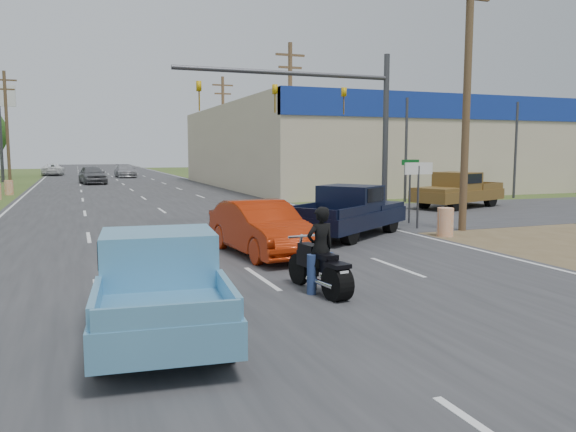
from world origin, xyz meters
name	(u,v)px	position (x,y,z in m)	size (l,w,h in m)	color
main_road	(132,190)	(0.00, 40.00, 0.01)	(15.00, 180.00, 0.02)	#2D2D30
cross_road	(184,226)	(0.00, 18.00, 0.01)	(120.00, 10.00, 0.02)	#2D2D30
dirt_verge	(557,240)	(11.00, 10.00, 0.01)	(8.00, 18.00, 0.01)	brown
big_box_store	(477,147)	(32.00, 39.93, 3.31)	(50.00, 28.10, 6.60)	#B7A88C
utility_pole_1	(467,85)	(9.50, 13.00, 5.32)	(2.00, 0.28, 10.00)	#4C3823
utility_pole_2	(290,115)	(9.50, 31.00, 5.32)	(2.00, 0.28, 10.00)	#4C3823
utility_pole_3	(223,126)	(9.50, 49.00, 5.32)	(2.00, 0.28, 10.00)	#4C3823
utility_pole_6	(7,124)	(-9.50, 52.00, 5.32)	(2.00, 0.28, 10.00)	#4C3823
tree_3	(470,131)	(55.00, 70.00, 6.19)	(8.40, 8.40, 10.40)	#422D19
tree_5	(270,135)	(30.00, 95.00, 5.88)	(7.98, 7.98, 9.88)	#422D19
barrel_0	(445,222)	(8.00, 12.00, 0.50)	(0.56, 0.56, 1.00)	orange
barrel_1	(346,201)	(8.40, 20.50, 0.50)	(0.56, 0.56, 1.00)	orange
barrel_3	(9,188)	(-8.20, 38.00, 0.50)	(0.56, 0.56, 1.00)	orange
lane_sign	(418,179)	(8.20, 14.00, 1.90)	(1.20, 0.08, 2.52)	#3F3F44
street_name_sign	(410,184)	(8.80, 15.50, 1.61)	(0.80, 0.08, 2.61)	#3F3F44
signal_mast	(329,105)	(5.82, 17.00, 4.80)	(9.12, 0.40, 7.00)	#3F3F44
red_convertible	(261,229)	(0.95, 10.91, 0.76)	(1.61, 4.63, 1.53)	#9C2207
motorcycle	(322,270)	(0.74, 6.26, 0.51)	(0.76, 2.25, 1.14)	black
rider	(320,253)	(0.73, 6.32, 0.86)	(0.63, 0.41, 1.72)	black
blue_pickup	(159,280)	(-2.71, 5.07, 0.84)	(2.39, 5.16, 1.66)	black
navy_pickup	(351,211)	(4.98, 13.27, 0.89)	(5.53, 4.80, 1.77)	black
brown_pickup	(457,190)	(14.64, 20.09, 0.94)	(6.02, 3.98, 1.86)	black
distant_car_grey	(92,175)	(-2.54, 49.44, 0.84)	(1.99, 4.94, 1.68)	#5C5D62
distant_car_silver	(125,171)	(1.31, 61.55, 0.73)	(2.05, 5.05, 1.47)	#A09FA4
distant_car_white	(53,170)	(-6.50, 70.07, 0.72)	(2.40, 5.20, 1.45)	white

